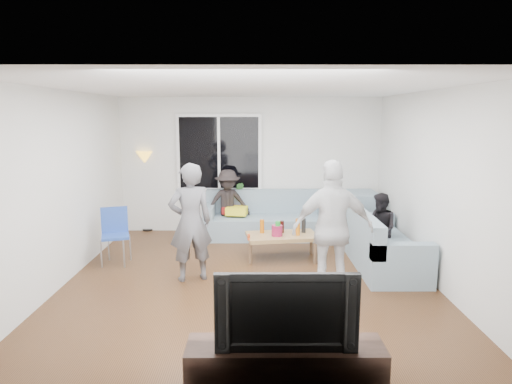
{
  "coord_description": "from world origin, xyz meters",
  "views": [
    {
      "loc": [
        0.08,
        -5.82,
        2.27
      ],
      "look_at": [
        0.1,
        0.6,
        1.15
      ],
      "focal_mm": 31.23,
      "sensor_mm": 36.0,
      "label": 1
    }
  ],
  "objects_px": {
    "sofa_back_section": "(267,215)",
    "coffee_table": "(282,247)",
    "player_left": "(190,222)",
    "side_chair": "(115,237)",
    "player_right": "(333,229)",
    "spectator_right": "(380,228)",
    "floor_lamp": "(146,192)",
    "television": "(286,307)",
    "sofa_right_section": "(383,239)",
    "spectator_back": "(228,204)",
    "tv_console": "(285,369)"
  },
  "relations": [
    {
      "from": "sofa_back_section",
      "to": "coffee_table",
      "type": "height_order",
      "value": "sofa_back_section"
    },
    {
      "from": "player_left",
      "to": "sofa_back_section",
      "type": "bearing_deg",
      "value": -135.94
    },
    {
      "from": "sofa_back_section",
      "to": "side_chair",
      "type": "height_order",
      "value": "side_chair"
    },
    {
      "from": "player_right",
      "to": "spectator_right",
      "type": "relative_size",
      "value": 1.59
    },
    {
      "from": "floor_lamp",
      "to": "television",
      "type": "xyz_separation_m",
      "value": [
        2.38,
        -5.27,
        -0.02
      ]
    },
    {
      "from": "television",
      "to": "sofa_right_section",
      "type": "bearing_deg",
      "value": 61.75
    },
    {
      "from": "coffee_table",
      "to": "player_right",
      "type": "bearing_deg",
      "value": -69.63
    },
    {
      "from": "sofa_right_section",
      "to": "side_chair",
      "type": "distance_m",
      "value": 4.07
    },
    {
      "from": "side_chair",
      "to": "floor_lamp",
      "type": "height_order",
      "value": "floor_lamp"
    },
    {
      "from": "coffee_table",
      "to": "spectator_right",
      "type": "distance_m",
      "value": 1.56
    },
    {
      "from": "sofa_back_section",
      "to": "spectator_back",
      "type": "bearing_deg",
      "value": 177.62
    },
    {
      "from": "coffee_table",
      "to": "spectator_back",
      "type": "relative_size",
      "value": 0.87
    },
    {
      "from": "television",
      "to": "player_right",
      "type": "bearing_deg",
      "value": 70.41
    },
    {
      "from": "television",
      "to": "player_left",
      "type": "bearing_deg",
      "value": 113.51
    },
    {
      "from": "sofa_back_section",
      "to": "player_left",
      "type": "distance_m",
      "value": 2.47
    },
    {
      "from": "sofa_back_section",
      "to": "player_right",
      "type": "height_order",
      "value": "player_right"
    },
    {
      "from": "player_right",
      "to": "spectator_back",
      "type": "bearing_deg",
      "value": -64.89
    },
    {
      "from": "tv_console",
      "to": "television",
      "type": "relative_size",
      "value": 1.43
    },
    {
      "from": "sofa_right_section",
      "to": "spectator_back",
      "type": "bearing_deg",
      "value": 55.89
    },
    {
      "from": "side_chair",
      "to": "tv_console",
      "type": "bearing_deg",
      "value": -71.51
    },
    {
      "from": "floor_lamp",
      "to": "player_right",
      "type": "bearing_deg",
      "value": -46.18
    },
    {
      "from": "tv_console",
      "to": "player_right",
      "type": "bearing_deg",
      "value": 70.41
    },
    {
      "from": "sofa_right_section",
      "to": "floor_lamp",
      "type": "relative_size",
      "value": 1.28
    },
    {
      "from": "sofa_back_section",
      "to": "floor_lamp",
      "type": "distance_m",
      "value": 2.43
    },
    {
      "from": "sofa_right_section",
      "to": "spectator_back",
      "type": "height_order",
      "value": "spectator_back"
    },
    {
      "from": "television",
      "to": "sofa_back_section",
      "type": "bearing_deg",
      "value": 90.33
    },
    {
      "from": "coffee_table",
      "to": "sofa_back_section",
      "type": "bearing_deg",
      "value": 99.3
    },
    {
      "from": "side_chair",
      "to": "sofa_right_section",
      "type": "bearing_deg",
      "value": -19.18
    },
    {
      "from": "floor_lamp",
      "to": "player_right",
      "type": "height_order",
      "value": "player_right"
    },
    {
      "from": "player_left",
      "to": "spectator_back",
      "type": "height_order",
      "value": "player_left"
    },
    {
      "from": "spectator_right",
      "to": "spectator_back",
      "type": "bearing_deg",
      "value": -140.88
    },
    {
      "from": "sofa_back_section",
      "to": "sofa_right_section",
      "type": "relative_size",
      "value": 1.15
    },
    {
      "from": "coffee_table",
      "to": "player_left",
      "type": "height_order",
      "value": "player_left"
    },
    {
      "from": "sofa_back_section",
      "to": "side_chair",
      "type": "relative_size",
      "value": 2.67
    },
    {
      "from": "coffee_table",
      "to": "spectator_right",
      "type": "bearing_deg",
      "value": -6.39
    },
    {
      "from": "spectator_right",
      "to": "spectator_back",
      "type": "relative_size",
      "value": 0.86
    },
    {
      "from": "spectator_right",
      "to": "player_right",
      "type": "bearing_deg",
      "value": -56.59
    },
    {
      "from": "sofa_right_section",
      "to": "player_left",
      "type": "xyz_separation_m",
      "value": [
        -2.82,
        -0.56,
        0.39
      ]
    },
    {
      "from": "player_right",
      "to": "sofa_back_section",
      "type": "bearing_deg",
      "value": -77.59
    },
    {
      "from": "sofa_back_section",
      "to": "spectator_right",
      "type": "relative_size",
      "value": 2.12
    },
    {
      "from": "coffee_table",
      "to": "spectator_back",
      "type": "distance_m",
      "value": 1.67
    },
    {
      "from": "sofa_right_section",
      "to": "coffee_table",
      "type": "bearing_deg",
      "value": 77.19
    },
    {
      "from": "sofa_back_section",
      "to": "floor_lamp",
      "type": "height_order",
      "value": "floor_lamp"
    },
    {
      "from": "player_right",
      "to": "player_left",
      "type": "bearing_deg",
      "value": -19.66
    },
    {
      "from": "side_chair",
      "to": "television",
      "type": "distance_m",
      "value": 4.04
    },
    {
      "from": "spectator_back",
      "to": "player_right",
      "type": "bearing_deg",
      "value": -73.99
    },
    {
      "from": "spectator_back",
      "to": "spectator_right",
      "type": "bearing_deg",
      "value": -43.25
    },
    {
      "from": "tv_console",
      "to": "player_left",
      "type": "bearing_deg",
      "value": 113.51
    },
    {
      "from": "spectator_back",
      "to": "sofa_back_section",
      "type": "bearing_deg",
      "value": -14.41
    },
    {
      "from": "floor_lamp",
      "to": "player_left",
      "type": "relative_size",
      "value": 0.95
    }
  ]
}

